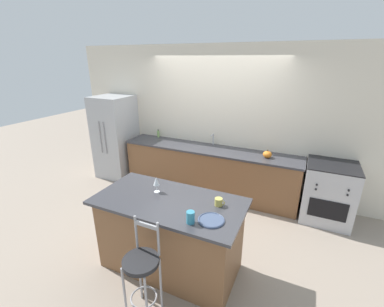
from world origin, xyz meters
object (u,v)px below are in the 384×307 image
(tumbler_cup, at_px, (190,217))
(pumpkin_decoration, at_px, (267,154))
(dinner_plate, at_px, (211,220))
(oven_range, at_px, (328,192))
(coffee_mug, at_px, (219,202))
(refrigerator, at_px, (116,137))
(wine_glass, at_px, (156,181))
(soap_bottle, at_px, (158,134))
(bar_stool_near, at_px, (142,270))

(tumbler_cup, relative_size, pumpkin_decoration, 0.87)
(dinner_plate, bearing_deg, tumbler_cup, -145.84)
(tumbler_cup, distance_m, pumpkin_decoration, 2.27)
(oven_range, height_order, coffee_mug, coffee_mug)
(coffee_mug, xyz_separation_m, tumbler_cup, (-0.15, -0.42, 0.02))
(refrigerator, bearing_deg, coffee_mug, -31.17)
(wine_glass, distance_m, tumbler_cup, 0.75)
(wine_glass, height_order, pumpkin_decoration, wine_glass)
(coffee_mug, bearing_deg, soap_bottle, 134.75)
(dinner_plate, height_order, wine_glass, wine_glass)
(coffee_mug, bearing_deg, dinner_plate, -84.80)
(oven_range, distance_m, soap_bottle, 3.31)
(refrigerator, relative_size, wine_glass, 8.83)
(tumbler_cup, height_order, pumpkin_decoration, tumbler_cup)
(coffee_mug, height_order, pumpkin_decoration, pumpkin_decoration)
(wine_glass, bearing_deg, pumpkin_decoration, 61.57)
(tumbler_cup, bearing_deg, wine_glass, 148.22)
(coffee_mug, bearing_deg, oven_range, 56.28)
(refrigerator, xyz_separation_m, dinner_plate, (2.97, -2.08, 0.09))
(pumpkin_decoration, bearing_deg, coffee_mug, -96.94)
(refrigerator, xyz_separation_m, coffee_mug, (2.94, -1.78, 0.12))
(coffee_mug, relative_size, tumbler_cup, 0.91)
(pumpkin_decoration, height_order, soap_bottle, soap_bottle)
(refrigerator, height_order, oven_range, refrigerator)
(wine_glass, height_order, soap_bottle, wine_glass)
(oven_range, height_order, soap_bottle, soap_bottle)
(coffee_mug, xyz_separation_m, pumpkin_decoration, (0.22, 1.82, -0.03))
(refrigerator, distance_m, oven_range, 4.17)
(coffee_mug, bearing_deg, bar_stool_near, -121.44)
(refrigerator, relative_size, pumpkin_decoration, 11.95)
(oven_range, relative_size, bar_stool_near, 0.91)
(tumbler_cup, bearing_deg, oven_range, 58.70)
(bar_stool_near, bearing_deg, soap_bottle, 118.77)
(refrigerator, relative_size, dinner_plate, 6.47)
(bar_stool_near, bearing_deg, dinner_plate, 43.95)
(wine_glass, bearing_deg, bar_stool_near, -69.11)
(coffee_mug, bearing_deg, refrigerator, 148.83)
(tumbler_cup, xyz_separation_m, soap_bottle, (-1.91, 2.49, -0.04))
(bar_stool_near, relative_size, wine_glass, 5.34)
(oven_range, relative_size, soap_bottle, 5.56)
(dinner_plate, distance_m, wine_glass, 0.86)
(bar_stool_near, distance_m, wine_glass, 0.98)
(oven_range, xyz_separation_m, tumbler_cup, (-1.35, -2.23, 0.53))
(coffee_mug, distance_m, pumpkin_decoration, 1.83)
(bar_stool_near, height_order, dinner_plate, bar_stool_near)
(oven_range, xyz_separation_m, pumpkin_decoration, (-0.99, 0.01, 0.48))
(bar_stool_near, distance_m, tumbler_cup, 0.68)
(dinner_plate, relative_size, wine_glass, 1.37)
(dinner_plate, distance_m, pumpkin_decoration, 2.13)
(oven_range, height_order, wine_glass, wine_glass)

